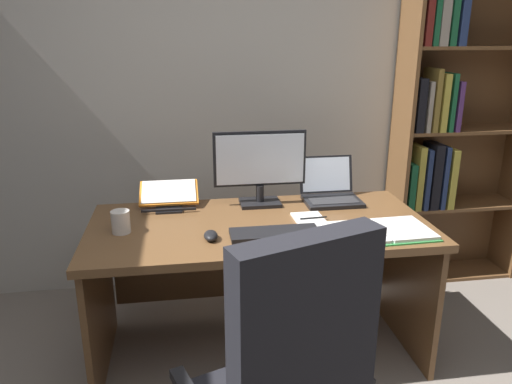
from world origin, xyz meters
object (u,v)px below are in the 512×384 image
object	(u,v)px
monitor	(260,168)
keyboard	(275,233)
computer_mouse	(211,236)
coffee_mug	(121,222)
desk	(257,253)
bookshelf	(446,130)
reading_stand_with_book	(169,195)
laptop	(330,192)
pen	(314,218)
notepad	(310,220)
open_binder	(380,231)

from	to	relation	value
monitor	keyboard	distance (m)	0.49
computer_mouse	coffee_mug	world-z (taller)	coffee_mug
monitor	coffee_mug	bearing A→B (deg)	-157.16
desk	bookshelf	xyz separation A→B (m)	(1.36, 0.62, 0.50)
reading_stand_with_book	coffee_mug	size ratio (longest dim) A/B	2.92
laptop	reading_stand_with_book	distance (m)	0.90
bookshelf	computer_mouse	distance (m)	1.85
pen	bookshelf	bearing A→B (deg)	33.46
bookshelf	notepad	world-z (taller)	bookshelf
coffee_mug	notepad	bearing A→B (deg)	0.97
keyboard	reading_stand_with_book	distance (m)	0.71
desk	bookshelf	bearing A→B (deg)	24.71
bookshelf	coffee_mug	distance (m)	2.17
computer_mouse	desk	bearing A→B (deg)	45.08
reading_stand_with_book	open_binder	distance (m)	1.14
keyboard	notepad	world-z (taller)	keyboard
notepad	coffee_mug	bearing A→B (deg)	-179.03
desk	reading_stand_with_book	bearing A→B (deg)	150.66
desk	coffee_mug	bearing A→B (deg)	-171.11
desk	coffee_mug	world-z (taller)	coffee_mug
monitor	laptop	bearing A→B (deg)	0.44
monitor	computer_mouse	xyz separation A→B (m)	(-0.30, -0.45, -0.19)
monitor	keyboard	bearing A→B (deg)	-90.00
bookshelf	laptop	size ratio (longest dim) A/B	6.76
bookshelf	open_binder	bearing A→B (deg)	-131.19
notepad	bookshelf	bearing A→B (deg)	32.98
monitor	keyboard	size ratio (longest dim) A/B	1.20
laptop	open_binder	size ratio (longest dim) A/B	0.63
monitor	computer_mouse	bearing A→B (deg)	-123.65
keyboard	reading_stand_with_book	bearing A→B (deg)	134.41
monitor	coffee_mug	size ratio (longest dim) A/B	4.64
keyboard	monitor	bearing A→B (deg)	90.00
computer_mouse	coffee_mug	xyz separation A→B (m)	(-0.42, 0.15, 0.03)
keyboard	coffee_mug	world-z (taller)	coffee_mug
computer_mouse	coffee_mug	size ratio (longest dim) A/B	0.96
notepad	coffee_mug	xyz separation A→B (m)	(-0.93, -0.02, 0.05)
reading_stand_with_book	pen	bearing A→B (deg)	-25.18
open_binder	coffee_mug	distance (m)	1.23
notepad	coffee_mug	world-z (taller)	coffee_mug
desk	pen	world-z (taller)	pen
laptop	pen	xyz separation A→B (m)	(-0.17, -0.29, -0.04)
desk	keyboard	size ratio (longest dim) A/B	4.03
laptop	computer_mouse	world-z (taller)	laptop
reading_stand_with_book	open_binder	size ratio (longest dim) A/B	0.64
desk	computer_mouse	bearing A→B (deg)	-134.92
reading_stand_with_book	desk	bearing A→B (deg)	-29.34
bookshelf	reading_stand_with_book	size ratio (longest dim) A/B	6.60
bookshelf	computer_mouse	xyz separation A→B (m)	(-1.61, -0.88, -0.27)
monitor	notepad	xyz separation A→B (m)	(0.21, -0.29, -0.20)
laptop	desk	bearing A→B (deg)	-156.04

